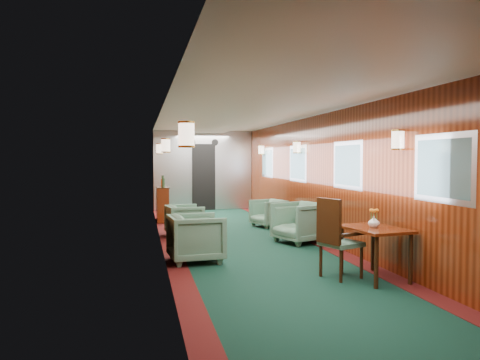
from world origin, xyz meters
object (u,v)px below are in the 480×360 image
at_px(dining_table, 375,236).
at_px(side_chair, 336,235).
at_px(armchair_right_near, 300,222).
at_px(credenza, 162,203).
at_px(armchair_left_far, 185,220).
at_px(armchair_left_near, 196,238).
at_px(armchair_right_far, 269,213).

height_order(dining_table, side_chair, side_chair).
bearing_deg(side_chair, armchair_right_near, 60.07).
height_order(credenza, armchair_left_far, credenza).
relative_size(credenza, armchair_left_near, 1.43).
bearing_deg(armchair_left_near, armchair_right_far, -37.23).
distance_m(side_chair, armchair_right_far, 4.68).
bearing_deg(credenza, armchair_left_near, -86.42).
height_order(credenza, armchair_right_far, credenza).
height_order(side_chair, armchair_left_far, side_chair).
bearing_deg(armchair_right_near, dining_table, -19.89).
bearing_deg(armchair_right_near, armchair_right_far, 159.00).
height_order(armchair_left_near, armchair_right_far, armchair_left_near).
relative_size(dining_table, credenza, 0.85).
distance_m(armchair_left_far, armchair_right_near, 2.34).
bearing_deg(dining_table, armchair_left_near, 137.30).
distance_m(credenza, armchair_right_near, 4.25).
height_order(side_chair, armchair_left_near, side_chair).
height_order(dining_table, armchair_right_far, dining_table).
height_order(armchair_left_far, armchair_right_far, armchair_left_far).
bearing_deg(credenza, armchair_right_near, -56.32).
height_order(side_chair, credenza, credenza).
relative_size(armchair_left_near, armchair_left_far, 1.14).
height_order(dining_table, armchair_left_far, dining_table).
bearing_deg(credenza, dining_table, -68.66).
bearing_deg(armchair_right_far, dining_table, -19.44).
xyz_separation_m(armchair_left_far, armchair_right_near, (2.02, -1.19, 0.06)).
distance_m(side_chair, armchair_left_near, 2.16).
height_order(dining_table, armchair_right_near, armchair_right_near).
xyz_separation_m(dining_table, armchair_right_far, (-0.10, 4.78, -0.25)).
distance_m(dining_table, credenza, 6.69).
bearing_deg(credenza, side_chair, -72.26).
xyz_separation_m(credenza, armchair_left_near, (0.30, -4.74, -0.08)).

